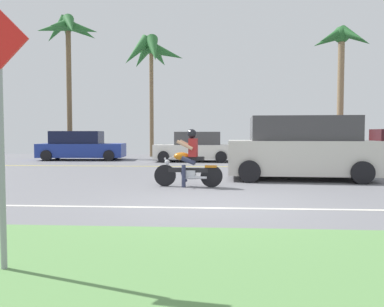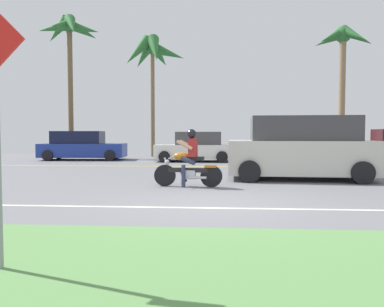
{
  "view_description": "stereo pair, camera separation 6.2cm",
  "coord_description": "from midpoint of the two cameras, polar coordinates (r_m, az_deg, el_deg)",
  "views": [
    {
      "loc": [
        0.02,
        -7.56,
        1.4
      ],
      "look_at": [
        -0.67,
        3.35,
        0.83
      ],
      "focal_mm": 35.58,
      "sensor_mm": 36.0,
      "label": 1
    },
    {
      "loc": [
        0.09,
        -7.56,
        1.4
      ],
      "look_at": [
        -0.67,
        3.35,
        0.83
      ],
      "focal_mm": 35.58,
      "sensor_mm": 36.0,
      "label": 2
    }
  ],
  "objects": [
    {
      "name": "parked_car_1",
      "position": [
        19.25,
        0.6,
        0.91
      ],
      "size": [
        3.9,
        2.08,
        1.49
      ],
      "color": "white",
      "rests_on": "ground"
    },
    {
      "name": "suv_nearby",
      "position": [
        12.15,
        16.12,
        0.68
      ],
      "size": [
        4.57,
        2.41,
        1.92
      ],
      "color": "beige",
      "rests_on": "ground"
    },
    {
      "name": "lane_line_near",
      "position": [
        7.22,
        3.47,
        -8.16
      ],
      "size": [
        50.4,
        0.12,
        0.01
      ],
      "primitive_type": "cube",
      "color": "silver",
      "rests_on": "ground"
    },
    {
      "name": "parked_car_2",
      "position": [
        19.2,
        17.03,
        0.72
      ],
      "size": [
        4.61,
        2.21,
        1.45
      ],
      "color": "white",
      "rests_on": "ground"
    },
    {
      "name": "palm_tree_1",
      "position": [
        24.5,
        -17.88,
        16.57
      ],
      "size": [
        3.66,
        3.64,
        8.41
      ],
      "color": "brown",
      "rests_on": "ground"
    },
    {
      "name": "parked_car_0",
      "position": [
        21.17,
        -16.12,
        1.03
      ],
      "size": [
        4.56,
        2.15,
        1.54
      ],
      "color": "navy",
      "rests_on": "ground"
    },
    {
      "name": "ground",
      "position": [
        10.65,
        3.63,
        -4.67
      ],
      "size": [
        56.0,
        30.0,
        0.04
      ],
      "primitive_type": "cube",
      "color": "slate"
    },
    {
      "name": "palm_tree_2",
      "position": [
        25.28,
        21.73,
        14.5
      ],
      "size": [
        3.53,
        3.51,
        7.84
      ],
      "color": "#846B4C",
      "rests_on": "ground"
    },
    {
      "name": "palm_tree_0",
      "position": [
        23.95,
        -5.82,
        14.35
      ],
      "size": [
        3.9,
        3.99,
        7.32
      ],
      "color": "brown",
      "rests_on": "ground"
    },
    {
      "name": "grass_median",
      "position": [
        3.72,
        2.98,
        -18.61
      ],
      "size": [
        56.0,
        3.8,
        0.06
      ],
      "primitive_type": "cube",
      "color": "#5B8C4C",
      "rests_on": "ground"
    },
    {
      "name": "lane_line_far",
      "position": [
        16.17,
        3.74,
        -1.97
      ],
      "size": [
        50.4,
        0.12,
        0.01
      ],
      "primitive_type": "cube",
      "color": "yellow",
      "rests_on": "ground"
    },
    {
      "name": "motorcyclist",
      "position": [
        10.01,
        -0.35,
        -1.34
      ],
      "size": [
        1.82,
        0.59,
        1.52
      ],
      "color": "black",
      "rests_on": "ground"
    }
  ]
}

